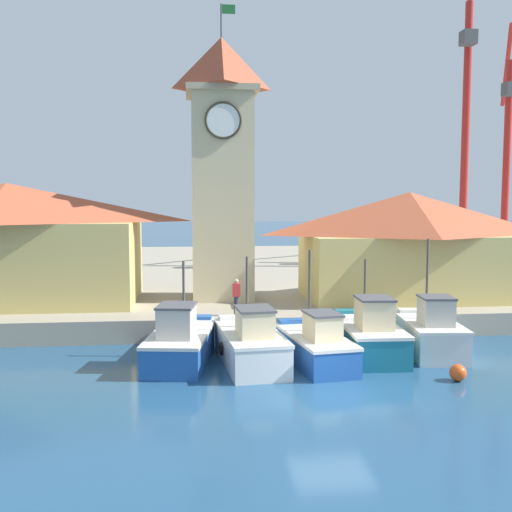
# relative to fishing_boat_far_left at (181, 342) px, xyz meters

# --- Properties ---
(ground_plane) EXTENTS (300.00, 300.00, 0.00)m
(ground_plane) POSITION_rel_fishing_boat_far_left_xyz_m (4.72, -4.46, -0.77)
(ground_plane) COLOR navy
(quay_wharf) EXTENTS (120.00, 40.00, 1.00)m
(quay_wharf) POSITION_rel_fishing_boat_far_left_xyz_m (4.72, 22.97, -0.27)
(quay_wharf) COLOR #9E937F
(quay_wharf) RESTS_ON ground
(fishing_boat_far_left) EXTENTS (2.85, 5.49, 3.74)m
(fishing_boat_far_left) POSITION_rel_fishing_boat_far_left_xyz_m (0.00, 0.00, 0.00)
(fishing_boat_far_left) COLOR #2356A8
(fishing_boat_far_left) RESTS_ON ground
(fishing_boat_left_outer) EXTENTS (2.50, 5.28, 3.94)m
(fishing_boat_left_outer) POSITION_rel_fishing_boat_far_left_xyz_m (2.56, -0.59, 0.01)
(fishing_boat_left_outer) COLOR silver
(fishing_boat_left_outer) RESTS_ON ground
(fishing_boat_left_inner) EXTENTS (2.45, 5.09, 4.19)m
(fishing_boat_left_inner) POSITION_rel_fishing_boat_far_left_xyz_m (4.95, -0.71, -0.06)
(fishing_boat_left_inner) COLOR #2356A8
(fishing_boat_left_inner) RESTS_ON ground
(fishing_boat_mid_left) EXTENTS (2.29, 5.13, 3.71)m
(fishing_boat_mid_left) POSITION_rel_fishing_boat_far_left_xyz_m (7.27, 0.21, 0.04)
(fishing_boat_mid_left) COLOR #196B7F
(fishing_boat_mid_left) RESTS_ON ground
(fishing_boat_center) EXTENTS (2.39, 4.51, 4.52)m
(fishing_boat_center) POSITION_rel_fishing_boat_far_left_xyz_m (9.77, 0.26, 0.05)
(fishing_boat_center) COLOR silver
(fishing_boat_center) RESTS_ON ground
(clock_tower) EXTENTS (3.54, 3.54, 14.73)m
(clock_tower) POSITION_rel_fishing_boat_far_left_xyz_m (1.98, 8.47, 7.17)
(clock_tower) COLOR beige
(clock_tower) RESTS_ON quay_wharf
(warehouse_left) EXTENTS (12.70, 6.78, 5.87)m
(warehouse_left) POSITION_rel_fishing_boat_far_left_xyz_m (-8.51, 8.15, 3.23)
(warehouse_left) COLOR tan
(warehouse_left) RESTS_ON quay_wharf
(warehouse_right) EXTENTS (10.84, 5.89, 5.45)m
(warehouse_right) POSITION_rel_fishing_boat_far_left_xyz_m (11.45, 7.36, 3.03)
(warehouse_right) COLOR tan
(warehouse_right) RESTS_ON quay_wharf
(port_crane_near) EXTENTS (5.05, 9.85, 20.40)m
(port_crane_near) POSITION_rel_fishing_boat_far_left_xyz_m (20.82, 21.36, 8.17)
(port_crane_near) COLOR maroon
(port_crane_near) RESTS_ON quay_wharf
(port_crane_far) EXTENTS (4.59, 9.06, 18.75)m
(port_crane_far) POSITION_rel_fishing_boat_far_left_xyz_m (25.26, 23.47, 6.71)
(port_crane_far) COLOR maroon
(port_crane_far) RESTS_ON quay_wharf
(mooring_buoy) EXTENTS (0.57, 0.57, 0.57)m
(mooring_buoy) POSITION_rel_fishing_boat_far_left_xyz_m (9.29, -3.36, -0.49)
(mooring_buoy) COLOR #E54C19
(mooring_buoy) RESTS_ON ground
(dock_worker_near_tower) EXTENTS (0.34, 0.22, 1.62)m
(dock_worker_near_tower) POSITION_rel_fishing_boat_far_left_xyz_m (2.35, 3.68, 1.08)
(dock_worker_near_tower) COLOR #33333D
(dock_worker_near_tower) RESTS_ON quay_wharf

